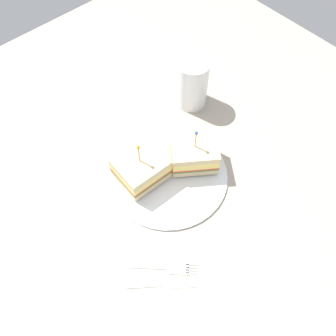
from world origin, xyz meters
TOP-DOWN VIEW (x-y plane):
  - ground_plane at (0.00, 0.00)cm, footprint 117.12×117.12cm
  - plate at (0.00, 0.00)cm, footprint 24.15×24.15cm
  - sandwich_half_front at (-3.29, -4.23)cm, footprint 8.65×9.46cm
  - sandwich_half_back at (1.39, 5.74)cm, footprint 11.01×11.47cm
  - drink_glass at (-11.64, 17.55)cm, footprint 7.20×7.20cm
  - fork at (14.43, -12.34)cm, footprint 9.29×9.37cm
  - knife at (16.26, -14.51)cm, footprint 9.36×11.38cm

SIDE VIEW (x-z plane):
  - ground_plane at x=0.00cm, z-range -2.00..0.00cm
  - fork at x=14.43cm, z-range 0.00..0.35cm
  - knife at x=16.26cm, z-range 0.00..0.35cm
  - plate at x=0.00cm, z-range 0.00..1.00cm
  - sandwich_half_front at x=-3.29cm, z-range -1.36..8.57cm
  - sandwich_half_back at x=1.39cm, z-range -1.26..8.70cm
  - drink_glass at x=-11.64cm, z-range -0.46..11.04cm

